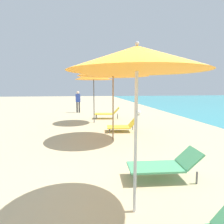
% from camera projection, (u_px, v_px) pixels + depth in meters
% --- Properties ---
extents(ground, '(80.00, 80.00, 0.00)m').
position_uv_depth(ground, '(132.00, 206.00, 3.14)').
color(ground, '#CCB78C').
extents(umbrella_nearest, '(2.00, 2.00, 2.59)m').
position_uv_depth(umbrella_nearest, '(137.00, 59.00, 2.69)').
color(umbrella_nearest, silver).
rests_on(umbrella_nearest, ground).
extents(lounger_nearest_shoreside, '(1.52, 0.71, 0.64)m').
position_uv_depth(lounger_nearest_shoreside, '(165.00, 165.00, 4.01)').
color(lounger_nearest_shoreside, '#4CA572').
rests_on(lounger_nearest_shoreside, ground).
extents(umbrella_second, '(2.58, 2.58, 3.02)m').
position_uv_depth(umbrella_second, '(113.00, 68.00, 6.82)').
color(umbrella_second, olive).
rests_on(umbrella_second, ground).
extents(lounger_second_shoreside, '(1.34, 0.82, 0.56)m').
position_uv_depth(lounger_second_shoreside, '(123.00, 126.00, 8.40)').
color(lounger_second_shoreside, yellow).
rests_on(lounger_second_shoreside, ground).
extents(umbrella_farthest, '(2.01, 2.01, 2.79)m').
position_uv_depth(umbrella_farthest, '(94.00, 76.00, 10.21)').
color(umbrella_farthest, '#4C4C51').
rests_on(umbrella_farthest, ground).
extents(lounger_farthest_shoreside, '(1.62, 0.91, 0.71)m').
position_uv_depth(lounger_farthest_shoreside, '(108.00, 113.00, 11.89)').
color(lounger_farthest_shoreside, yellow).
rests_on(lounger_farthest_shoreside, ground).
extents(person_walking_near, '(0.36, 0.22, 1.66)m').
position_uv_depth(person_walking_near, '(78.00, 100.00, 14.68)').
color(person_walking_near, '#262628').
rests_on(person_walking_near, ground).
extents(beach_ball, '(0.36, 0.36, 0.36)m').
position_uv_depth(beach_ball, '(138.00, 113.00, 13.42)').
color(beach_ball, white).
rests_on(beach_ball, ground).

